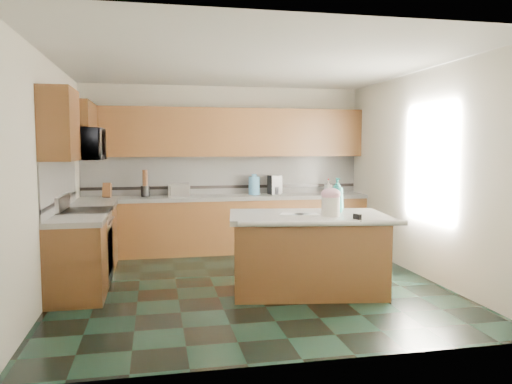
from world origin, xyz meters
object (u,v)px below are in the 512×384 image
object	(u,v)px
soap_bottle_island	(337,195)
toaster_oven	(179,190)
island_base	(307,255)
coffee_maker	(275,185)
island_top	(308,217)
knife_block	(107,190)
treat_jar	(331,207)

from	to	relation	value
soap_bottle_island	toaster_oven	size ratio (longest dim) A/B	1.22
island_base	coffee_maker	xyz separation A→B (m)	(0.21, 2.50, 0.65)
island_top	knife_block	bearing A→B (deg)	144.07
treat_jar	coffee_maker	xyz separation A→B (m)	(0.01, 2.72, 0.05)
island_top	knife_block	world-z (taller)	knife_block
island_top	coffee_maker	bearing A→B (deg)	94.18
island_top	knife_block	distance (m)	3.50
soap_bottle_island	toaster_oven	distance (m)	2.95
island_top	soap_bottle_island	xyz separation A→B (m)	(0.40, 0.11, 0.24)
coffee_maker	soap_bottle_island	bearing A→B (deg)	-95.65
island_top	treat_jar	world-z (taller)	treat_jar
coffee_maker	knife_block	bearing A→B (deg)	170.36
soap_bottle_island	island_top	bearing A→B (deg)	-165.71
soap_bottle_island	knife_block	world-z (taller)	soap_bottle_island
island_base	coffee_maker	bearing A→B (deg)	94.18
island_top	coffee_maker	world-z (taller)	coffee_maker
island_base	toaster_oven	world-z (taller)	toaster_oven
toaster_oven	soap_bottle_island	bearing A→B (deg)	-52.63
island_base	knife_block	size ratio (longest dim) A/B	7.68
treat_jar	soap_bottle_island	distance (m)	0.40
treat_jar	toaster_oven	xyz separation A→B (m)	(-1.57, 2.69, -0.01)
toaster_oven	coffee_maker	size ratio (longest dim) A/B	1.07
island_base	coffee_maker	world-z (taller)	coffee_maker
island_base	toaster_oven	size ratio (longest dim) A/B	5.10
toaster_oven	coffee_maker	xyz separation A→B (m)	(1.58, 0.03, 0.06)
island_top	toaster_oven	bearing A→B (deg)	128.04
treat_jar	island_top	bearing A→B (deg)	108.64
soap_bottle_island	toaster_oven	xyz separation A→B (m)	(-1.77, 2.36, -0.11)
island_top	toaster_oven	distance (m)	2.83
island_base	treat_jar	xyz separation A→B (m)	(0.20, -0.22, 0.60)
treat_jar	coffee_maker	bearing A→B (deg)	65.63
soap_bottle_island	knife_block	bearing A→B (deg)	139.77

